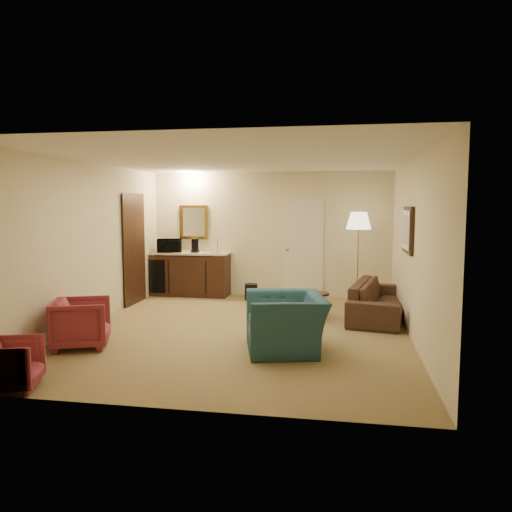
% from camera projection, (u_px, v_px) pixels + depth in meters
% --- Properties ---
extents(ground, '(6.00, 6.00, 0.00)m').
position_uv_depth(ground, '(242.00, 331.00, 7.66)').
color(ground, olive).
rests_on(ground, ground).
extents(room_walls, '(5.02, 6.01, 2.61)m').
position_uv_depth(room_walls, '(245.00, 217.00, 8.25)').
color(room_walls, beige).
rests_on(room_walls, ground).
extents(wetbar_cabinet, '(1.64, 0.58, 0.92)m').
position_uv_depth(wetbar_cabinet, '(191.00, 274.00, 10.56)').
color(wetbar_cabinet, '#331B10').
rests_on(wetbar_cabinet, ground).
extents(sofa, '(1.00, 2.20, 0.83)m').
position_uv_depth(sofa, '(380.00, 294.00, 8.48)').
color(sofa, black).
rests_on(sofa, ground).
extents(teal_armchair, '(0.99, 1.29, 1.00)m').
position_uv_depth(teal_armchair, '(286.00, 313.00, 6.59)').
color(teal_armchair, '#214653').
rests_on(teal_armchair, ground).
extents(rose_chair_near, '(0.88, 0.90, 0.73)m').
position_uv_depth(rose_chair_near, '(81.00, 321.00, 6.74)').
color(rose_chair_near, maroon).
rests_on(rose_chair_near, ground).
extents(rose_chair_far, '(0.69, 0.71, 0.59)m').
position_uv_depth(rose_chair_far, '(10.00, 362.00, 5.21)').
color(rose_chair_far, maroon).
rests_on(rose_chair_far, ground).
extents(coffee_table, '(0.87, 0.67, 0.45)m').
position_uv_depth(coffee_table, '(306.00, 305.00, 8.46)').
color(coffee_table, black).
rests_on(coffee_table, ground).
extents(floor_lamp, '(0.51, 0.51, 1.79)m').
position_uv_depth(floor_lamp, '(358.00, 258.00, 9.61)').
color(floor_lamp, gold).
rests_on(floor_lamp, ground).
extents(waste_bin, '(0.34, 0.34, 0.33)m').
position_uv_depth(waste_bin, '(251.00, 292.00, 10.08)').
color(waste_bin, black).
rests_on(waste_bin, ground).
extents(microwave, '(0.56, 0.40, 0.34)m').
position_uv_depth(microwave, '(169.00, 244.00, 10.53)').
color(microwave, black).
rests_on(microwave, wetbar_cabinet).
extents(coffee_maker, '(0.18, 0.18, 0.28)m').
position_uv_depth(coffee_maker, '(195.00, 246.00, 10.46)').
color(coffee_maker, black).
rests_on(coffee_maker, wetbar_cabinet).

